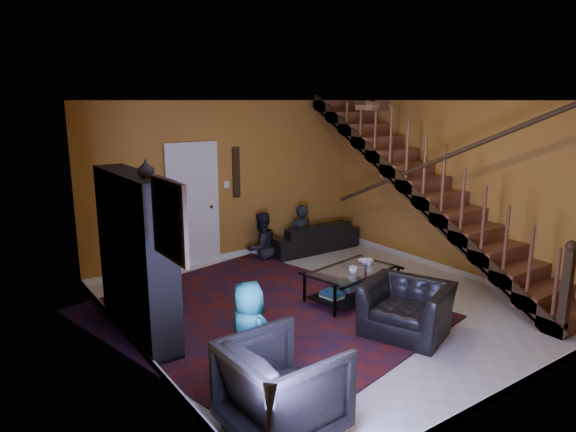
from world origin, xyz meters
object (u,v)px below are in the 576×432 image
bookshelf (137,259)px  armchair_right (406,309)px  armchair_left (283,387)px  coffee_table (352,283)px  sofa (311,236)px

bookshelf → armchair_right: 3.30m
armchair_left → armchair_right: bearing=-75.8°
coffee_table → armchair_right: bearing=-97.6°
sofa → coffee_table: 2.61m
armchair_left → armchair_right: size_ratio=0.93×
bookshelf → sofa: size_ratio=1.08×
coffee_table → armchair_left: bearing=-142.7°
armchair_left → coffee_table: 3.10m
sofa → bookshelf: bearing=23.6°
armchair_left → coffee_table: bearing=-55.6°
sofa → armchair_left: 5.54m
armchair_left → sofa: bearing=-42.8°
sofa → armchair_right: 3.75m
armchair_right → coffee_table: size_ratio=0.74×
bookshelf → armchair_left: (0.35, -2.55, -0.55)m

